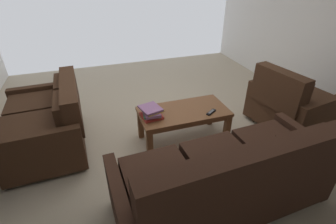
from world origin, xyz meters
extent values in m
cube|color=#B7A88E|center=(0.00, 0.00, 0.00)|extent=(5.17, 5.93, 0.01)
cube|color=white|center=(-2.59, 0.00, 1.29)|extent=(0.12, 5.93, 2.58)
cylinder|color=black|center=(-0.92, 0.96, 0.03)|extent=(0.05, 0.05, 0.06)
cylinder|color=black|center=(0.70, 1.04, 0.03)|extent=(0.05, 0.05, 0.06)
cylinder|color=black|center=(-0.96, 1.63, 0.03)|extent=(0.05, 0.05, 0.06)
cube|color=#382116|center=(-0.13, 1.33, 0.26)|extent=(1.82, 0.87, 0.40)
cube|color=#382116|center=(-0.72, 1.28, 0.51)|extent=(0.59, 0.72, 0.10)
cube|color=#382116|center=(-0.13, 1.31, 0.51)|extent=(0.59, 0.72, 0.10)
cube|color=#382116|center=(0.47, 1.34, 0.51)|extent=(0.59, 0.72, 0.10)
cube|color=#382116|center=(-0.14, 1.67, 0.66)|extent=(1.79, 0.27, 0.51)
cube|color=#382116|center=(-0.73, 1.53, 0.66)|extent=(0.54, 0.15, 0.37)
cube|color=#382116|center=(-0.14, 1.56, 0.66)|extent=(0.54, 0.15, 0.37)
cube|color=#382116|center=(0.46, 1.59, 0.66)|extent=(0.54, 0.15, 0.37)
cube|color=#382116|center=(-1.07, 1.29, 0.33)|extent=(0.14, 0.79, 0.56)
cube|color=#382116|center=(0.81, 1.38, 0.33)|extent=(0.14, 0.79, 0.56)
cylinder|color=black|center=(1.90, -0.60, 0.03)|extent=(0.05, 0.05, 0.06)
cylinder|color=black|center=(1.86, 0.35, 0.03)|extent=(0.05, 0.05, 0.06)
cylinder|color=black|center=(1.16, -0.63, 0.03)|extent=(0.05, 0.05, 0.06)
cylinder|color=black|center=(1.12, 0.32, 0.03)|extent=(0.05, 0.05, 0.06)
cube|color=#422819|center=(1.51, -0.14, 0.26)|extent=(0.90, 1.15, 0.40)
cube|color=#422819|center=(1.54, -0.42, 0.51)|extent=(0.78, 0.55, 0.10)
cube|color=#422819|center=(1.52, 0.14, 0.51)|extent=(0.78, 0.55, 0.10)
cube|color=#422819|center=(1.14, -0.16, 0.63)|extent=(0.22, 1.12, 0.44)
cube|color=#422819|center=(1.26, -0.43, 0.63)|extent=(0.14, 0.51, 0.31)
cube|color=#422819|center=(1.24, 0.13, 0.63)|extent=(0.14, 0.51, 0.31)
cube|color=#422819|center=(1.54, -0.75, 0.33)|extent=(0.87, 0.13, 0.56)
cube|color=#422819|center=(1.49, 0.47, 0.33)|extent=(0.87, 0.13, 0.56)
cube|color=brown|center=(-0.17, 0.27, 0.44)|extent=(1.11, 0.56, 0.04)
cube|color=brown|center=(-0.17, 0.27, 0.39)|extent=(1.03, 0.51, 0.05)
cube|color=brown|center=(-0.68, 0.03, 0.21)|extent=(0.07, 0.07, 0.42)
cube|color=brown|center=(0.34, 0.03, 0.21)|extent=(0.07, 0.07, 0.42)
cube|color=brown|center=(-0.68, 0.50, 0.21)|extent=(0.07, 0.07, 0.42)
cube|color=brown|center=(0.34, 0.50, 0.21)|extent=(0.07, 0.07, 0.42)
cylinder|color=brown|center=(-1.32, 1.35, 0.29)|extent=(0.04, 0.04, 0.59)
cylinder|color=black|center=(-2.09, 0.65, 0.03)|extent=(0.06, 0.06, 0.06)
cylinder|color=black|center=(-2.00, 0.08, 0.03)|extent=(0.06, 0.06, 0.06)
cylinder|color=black|center=(-1.44, 0.76, 0.03)|extent=(0.06, 0.06, 0.06)
cylinder|color=black|center=(-1.35, 0.19, 0.03)|extent=(0.06, 0.06, 0.06)
cube|color=#422819|center=(-1.72, 0.42, 0.26)|extent=(0.89, 0.85, 0.40)
cube|color=#422819|center=(-1.74, 0.42, 0.51)|extent=(0.79, 0.79, 0.10)
cube|color=#422819|center=(-1.39, 0.47, 0.66)|extent=(0.29, 0.76, 0.50)
cube|color=#422819|center=(-1.50, 0.46, 0.66)|extent=(0.22, 0.68, 0.36)
cube|color=#422819|center=(-1.79, 0.83, 0.33)|extent=(0.79, 0.22, 0.56)
cube|color=#422819|center=(-1.65, 0.01, 0.33)|extent=(0.79, 0.22, 0.56)
cube|color=#C63833|center=(0.26, 0.29, 0.47)|extent=(0.26, 0.26, 0.03)
cube|color=#337F51|center=(0.25, 0.27, 0.50)|extent=(0.23, 0.25, 0.02)
cube|color=#996699|center=(0.26, 0.28, 0.53)|extent=(0.18, 0.28, 0.03)
cube|color=#E0CC4C|center=(0.25, 0.27, 0.55)|extent=(0.27, 0.30, 0.02)
cube|color=#996699|center=(0.26, 0.28, 0.57)|extent=(0.27, 0.29, 0.02)
cube|color=black|center=(-0.46, 0.43, 0.47)|extent=(0.16, 0.12, 0.02)
cube|color=#59595B|center=(-0.46, 0.43, 0.48)|extent=(0.11, 0.09, 0.00)
camera|label=1|loc=(0.86, 2.72, 2.02)|focal=26.26mm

